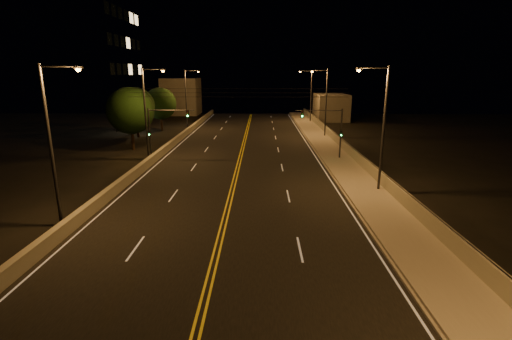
{
  "coord_description": "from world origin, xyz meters",
  "views": [
    {
      "loc": [
        2.37,
        -7.95,
        9.32
      ],
      "look_at": [
        2.0,
        18.0,
        2.5
      ],
      "focal_mm": 26.0,
      "sensor_mm": 36.0,
      "label": 1
    }
  ],
  "objects_px": {
    "streetlight_2": "(325,99)",
    "streetlight_4": "(54,137)",
    "streetlight_1": "(381,122)",
    "tree_2": "(160,104)",
    "traffic_signal_left": "(159,127)",
    "streetlight_6": "(187,96)",
    "traffic_signal_right": "(331,128)",
    "streetlight_3": "(310,93)",
    "building_tower": "(44,29)",
    "tree_0": "(130,111)",
    "streetlight_5": "(147,108)",
    "tree_1": "(136,106)"
  },
  "relations": [
    {
      "from": "streetlight_3",
      "to": "traffic_signal_left",
      "type": "xyz_separation_m",
      "value": [
        -20.28,
        -31.62,
        -2.03
      ]
    },
    {
      "from": "streetlight_2",
      "to": "tree_2",
      "type": "distance_m",
      "value": 26.63
    },
    {
      "from": "traffic_signal_right",
      "to": "traffic_signal_left",
      "type": "xyz_separation_m",
      "value": [
        -18.69,
        0.0,
        0.0
      ]
    },
    {
      "from": "tree_2",
      "to": "streetlight_5",
      "type": "bearing_deg",
      "value": -78.51
    },
    {
      "from": "streetlight_4",
      "to": "streetlight_3",
      "type": "bearing_deg",
      "value": 66.76
    },
    {
      "from": "streetlight_2",
      "to": "streetlight_6",
      "type": "distance_m",
      "value": 22.86
    },
    {
      "from": "streetlight_6",
      "to": "streetlight_5",
      "type": "bearing_deg",
      "value": -90.0
    },
    {
      "from": "streetlight_1",
      "to": "traffic_signal_right",
      "type": "height_order",
      "value": "streetlight_1"
    },
    {
      "from": "streetlight_5",
      "to": "traffic_signal_left",
      "type": "relative_size",
      "value": 1.75
    },
    {
      "from": "streetlight_3",
      "to": "building_tower",
      "type": "distance_m",
      "value": 44.85
    },
    {
      "from": "streetlight_5",
      "to": "traffic_signal_left",
      "type": "bearing_deg",
      "value": -11.55
    },
    {
      "from": "streetlight_4",
      "to": "tree_2",
      "type": "relative_size",
      "value": 1.4
    },
    {
      "from": "streetlight_4",
      "to": "building_tower",
      "type": "height_order",
      "value": "building_tower"
    },
    {
      "from": "streetlight_2",
      "to": "building_tower",
      "type": "distance_m",
      "value": 43.09
    },
    {
      "from": "streetlight_2",
      "to": "streetlight_6",
      "type": "height_order",
      "value": "same"
    },
    {
      "from": "streetlight_6",
      "to": "tree_1",
      "type": "bearing_deg",
      "value": -128.04
    },
    {
      "from": "tree_2",
      "to": "building_tower",
      "type": "bearing_deg",
      "value": -170.24
    },
    {
      "from": "streetlight_1",
      "to": "traffic_signal_left",
      "type": "relative_size",
      "value": 1.75
    },
    {
      "from": "streetlight_3",
      "to": "traffic_signal_left",
      "type": "bearing_deg",
      "value": -122.68
    },
    {
      "from": "streetlight_6",
      "to": "traffic_signal_left",
      "type": "height_order",
      "value": "streetlight_6"
    },
    {
      "from": "streetlight_3",
      "to": "building_tower",
      "type": "xyz_separation_m",
      "value": [
        -41.71,
        -13.0,
        10.11
      ]
    },
    {
      "from": "streetlight_6",
      "to": "tree_2",
      "type": "xyz_separation_m",
      "value": [
        -4.29,
        -1.24,
        -1.2
      ]
    },
    {
      "from": "streetlight_1",
      "to": "streetlight_4",
      "type": "xyz_separation_m",
      "value": [
        -21.48,
        -7.0,
        0.0
      ]
    },
    {
      "from": "streetlight_2",
      "to": "streetlight_4",
      "type": "xyz_separation_m",
      "value": [
        -21.48,
        -33.15,
        0.0
      ]
    },
    {
      "from": "traffic_signal_right",
      "to": "building_tower",
      "type": "bearing_deg",
      "value": 155.1
    },
    {
      "from": "streetlight_4",
      "to": "streetlight_5",
      "type": "height_order",
      "value": "same"
    },
    {
      "from": "streetlight_2",
      "to": "streetlight_5",
      "type": "relative_size",
      "value": 1.0
    },
    {
      "from": "streetlight_2",
      "to": "tree_0",
      "type": "relative_size",
      "value": 1.28
    },
    {
      "from": "streetlight_6",
      "to": "tree_0",
      "type": "relative_size",
      "value": 1.28
    },
    {
      "from": "streetlight_1",
      "to": "traffic_signal_left",
      "type": "xyz_separation_m",
      "value": [
        -20.28,
        11.38,
        -2.03
      ]
    },
    {
      "from": "traffic_signal_left",
      "to": "streetlight_6",
      "type": "bearing_deg",
      "value": 93.02
    },
    {
      "from": "streetlight_2",
      "to": "building_tower",
      "type": "bearing_deg",
      "value": 174.73
    },
    {
      "from": "tree_2",
      "to": "tree_0",
      "type": "bearing_deg",
      "value": -87.77
    },
    {
      "from": "streetlight_5",
      "to": "traffic_signal_right",
      "type": "distance_m",
      "value": 19.99
    },
    {
      "from": "streetlight_6",
      "to": "building_tower",
      "type": "distance_m",
      "value": 22.97
    },
    {
      "from": "tree_0",
      "to": "streetlight_6",
      "type": "bearing_deg",
      "value": 77.99
    },
    {
      "from": "streetlight_3",
      "to": "tree_0",
      "type": "bearing_deg",
      "value": -133.74
    },
    {
      "from": "streetlight_4",
      "to": "traffic_signal_left",
      "type": "distance_m",
      "value": 18.53
    },
    {
      "from": "traffic_signal_left",
      "to": "traffic_signal_right",
      "type": "bearing_deg",
      "value": 0.0
    },
    {
      "from": "streetlight_2",
      "to": "streetlight_4",
      "type": "height_order",
      "value": "same"
    },
    {
      "from": "streetlight_3",
      "to": "tree_2",
      "type": "height_order",
      "value": "streetlight_3"
    },
    {
      "from": "streetlight_4",
      "to": "tree_0",
      "type": "bearing_deg",
      "value": 98.79
    },
    {
      "from": "streetlight_4",
      "to": "streetlight_2",
      "type": "bearing_deg",
      "value": 57.06
    },
    {
      "from": "traffic_signal_left",
      "to": "streetlight_4",
      "type": "bearing_deg",
      "value": -93.71
    },
    {
      "from": "streetlight_1",
      "to": "tree_2",
      "type": "relative_size",
      "value": 1.4
    },
    {
      "from": "tree_1",
      "to": "streetlight_3",
      "type": "bearing_deg",
      "value": 31.38
    },
    {
      "from": "streetlight_4",
      "to": "tree_1",
      "type": "distance_m",
      "value": 33.75
    },
    {
      "from": "traffic_signal_left",
      "to": "building_tower",
      "type": "bearing_deg",
      "value": 139.01
    },
    {
      "from": "streetlight_2",
      "to": "tree_0",
      "type": "xyz_separation_m",
      "value": [
        -25.15,
        -9.42,
        -0.79
      ]
    },
    {
      "from": "streetlight_4",
      "to": "building_tower",
      "type": "xyz_separation_m",
      "value": [
        -20.23,
        37.0,
        10.11
      ]
    }
  ]
}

